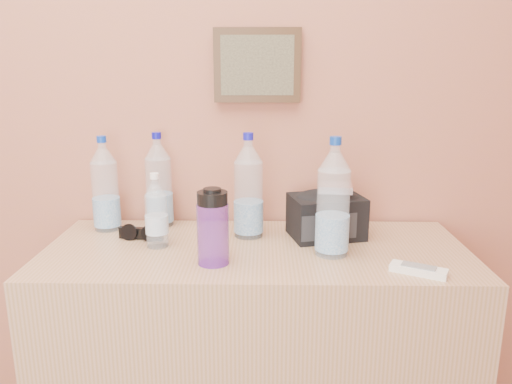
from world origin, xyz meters
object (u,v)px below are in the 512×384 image
ac_remote (418,270)px  pet_large_b (159,185)px  foil_packet (335,188)px  toiletry_bag (326,214)px  dresser (256,363)px  nalgene_bottle (213,227)px  pet_large_a (105,189)px  sunglasses (141,233)px  pet_large_c (248,191)px  pet_small (156,215)px  pet_large_d (333,204)px

ac_remote → pet_large_b: bearing=179.8°
foil_packet → toiletry_bag: bearing=171.2°
dresser → pet_large_b: pet_large_b is taller
dresser → nalgene_bottle: size_ratio=5.93×
nalgene_bottle → foil_packet: bearing=31.9°
foil_packet → dresser: bearing=-157.7°
pet_large_a → sunglasses: size_ratio=2.20×
dresser → foil_packet: 0.65m
sunglasses → pet_large_c: bearing=15.0°
nalgene_bottle → foil_packet: nalgene_bottle is taller
pet_small → sunglasses: 0.13m
ac_remote → pet_large_d: bearing=174.8°
nalgene_bottle → sunglasses: bearing=142.0°
pet_large_b → pet_small: pet_large_b is taller
pet_small → pet_large_c: bearing=20.1°
pet_large_a → pet_large_d: 0.79m
pet_large_a → foil_packet: size_ratio=3.01×
pet_large_c → pet_large_d: size_ratio=0.97×
toiletry_bag → pet_large_c: bearing=165.6°
pet_large_b → nalgene_bottle: bearing=-57.5°
toiletry_bag → foil_packet: 0.09m
sunglasses → foil_packet: size_ratio=1.37×
ac_remote → foil_packet: 0.40m
pet_large_b → nalgene_bottle: 0.43m
dresser → pet_large_d: bearing=-12.8°
pet_large_d → nalgene_bottle: size_ratio=1.61×
pet_large_d → pet_small: size_ratio=1.52×
pet_large_b → pet_large_c: 0.34m
dresser → sunglasses: 0.59m
pet_large_d → pet_small: (-0.55, 0.06, -0.06)m
pet_small → toiletry_bag: size_ratio=1.02×
pet_large_b → pet_small: (0.04, -0.22, -0.04)m
pet_large_a → sunglasses: 0.22m
sunglasses → toiletry_bag: 0.62m
pet_large_d → toiletry_bag: 0.18m
dresser → pet_small: (-0.32, 0.01, 0.52)m
pet_large_a → toiletry_bag: 0.77m
sunglasses → nalgene_bottle: bearing=-29.2°
pet_large_a → pet_large_b: pet_large_b is taller
pet_large_b → toiletry_bag: 0.60m
toiletry_bag → pet_large_a: bearing=161.1°
pet_large_b → ac_remote: 0.92m
dresser → nalgene_bottle: 0.56m
pet_large_b → pet_large_d: (0.58, -0.28, 0.01)m
pet_large_b → toiletry_bag: bearing=-11.4°
dresser → toiletry_bag: (0.23, 0.11, 0.50)m
nalgene_bottle → sunglasses: (-0.26, 0.20, -0.09)m
dresser → toiletry_bag: 0.56m
pet_small → pet_large_d: bearing=-6.3°
pet_small → toiletry_bag: (0.55, 0.10, -0.03)m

